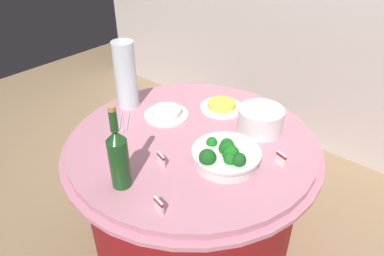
# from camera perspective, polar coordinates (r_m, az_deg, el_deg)

# --- Properties ---
(ground_plane) EXTENTS (6.00, 6.00, 0.00)m
(ground_plane) POSITION_cam_1_polar(r_m,az_deg,el_deg) (2.10, 0.00, -18.41)
(ground_plane) COLOR #9E7F5B
(buffet_table) EXTENTS (1.16, 1.16, 0.74)m
(buffet_table) POSITION_cam_1_polar(r_m,az_deg,el_deg) (1.82, 0.00, -11.02)
(buffet_table) COLOR maroon
(buffet_table) RESTS_ON ground_plane
(broccoli_bowl) EXTENTS (0.28, 0.28, 0.11)m
(broccoli_bowl) POSITION_cam_1_polar(r_m,az_deg,el_deg) (1.41, 5.48, -4.43)
(broccoli_bowl) COLOR white
(broccoli_bowl) RESTS_ON buffet_table
(plate_stack) EXTENTS (0.21, 0.21, 0.11)m
(plate_stack) POSITION_cam_1_polar(r_m,az_deg,el_deg) (1.64, 11.03, 1.36)
(plate_stack) COLOR white
(plate_stack) RESTS_ON buffet_table
(wine_bottle) EXTENTS (0.07, 0.07, 0.34)m
(wine_bottle) POSITION_cam_1_polar(r_m,az_deg,el_deg) (1.29, -11.87, -4.58)
(wine_bottle) COLOR #1A491B
(wine_bottle) RESTS_ON buffet_table
(decorative_fruit_vase) EXTENTS (0.11, 0.11, 0.34)m
(decorative_fruit_vase) POSITION_cam_1_polar(r_m,az_deg,el_deg) (1.80, -10.64, 7.83)
(decorative_fruit_vase) COLOR silver
(decorative_fruit_vase) RESTS_ON buffet_table
(serving_tongs) EXTENTS (0.14, 0.14, 0.01)m
(serving_tongs) POSITION_cam_1_polar(r_m,az_deg,el_deg) (1.72, -11.01, 0.94)
(serving_tongs) COLOR silver
(serving_tongs) RESTS_ON buffet_table
(food_plate_rice) EXTENTS (0.22, 0.22, 0.04)m
(food_plate_rice) POSITION_cam_1_polar(r_m,az_deg,el_deg) (1.74, -4.17, 2.42)
(food_plate_rice) COLOR white
(food_plate_rice) RESTS_ON buffet_table
(food_plate_fried_egg) EXTENTS (0.22, 0.22, 0.04)m
(food_plate_fried_egg) POSITION_cam_1_polar(r_m,az_deg,el_deg) (1.80, 4.82, 3.57)
(food_plate_fried_egg) COLOR white
(food_plate_fried_egg) RESTS_ON buffet_table
(label_placard_front) EXTENTS (0.05, 0.02, 0.05)m
(label_placard_front) POSITION_cam_1_polar(r_m,az_deg,el_deg) (1.45, 14.22, -4.79)
(label_placard_front) COLOR white
(label_placard_front) RESTS_ON buffet_table
(label_placard_mid) EXTENTS (0.05, 0.02, 0.05)m
(label_placard_mid) POSITION_cam_1_polar(r_m,az_deg,el_deg) (1.41, -5.04, -5.04)
(label_placard_mid) COLOR white
(label_placard_mid) RESTS_ON buffet_table
(label_placard_rear) EXTENTS (0.05, 0.02, 0.05)m
(label_placard_rear) POSITION_cam_1_polar(r_m,az_deg,el_deg) (1.22, -5.41, -12.34)
(label_placard_rear) COLOR white
(label_placard_rear) RESTS_ON buffet_table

